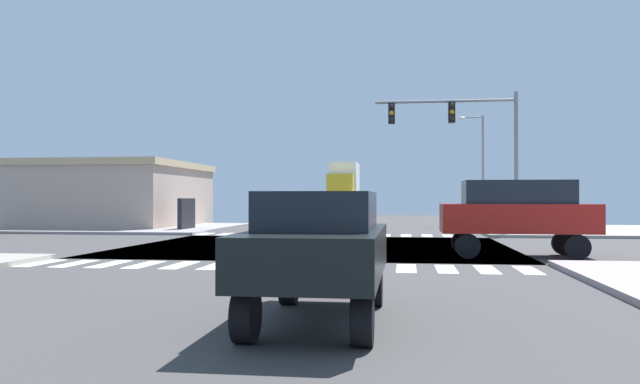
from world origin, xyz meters
TOP-DOWN VIEW (x-y plane):
  - ground at (0.00, 0.00)m, footprint 90.00×90.00m
  - sidewalk_corner_ne at (13.00, 12.00)m, footprint 12.00×12.00m
  - sidewalk_corner_nw at (-13.00, 12.00)m, footprint 12.00×12.00m
  - crosswalk_near at (-0.25, -7.30)m, footprint 13.50×2.00m
  - crosswalk_far at (-0.25, 7.30)m, footprint 13.50×2.00m
  - traffic_signal_mast at (5.91, 7.75)m, footprint 6.85×0.55m
  - street_lamp at (8.11, 19.99)m, footprint 1.78×0.32m
  - bank_building at (-17.25, 14.21)m, footprint 15.98×10.95m
  - suv_nearside_1 at (6.63, -3.50)m, footprint 4.60×1.96m
  - sedan_farside_1 at (-5.00, 33.92)m, footprint 1.80×4.30m
  - sedan_queued_3 at (2.00, -14.55)m, footprint 1.80×4.30m
  - box_truck_trailing_1 at (-2.00, 30.17)m, footprint 2.40×7.20m

SIDE VIEW (x-z plane):
  - ground at x=0.00m, z-range -0.05..0.00m
  - crosswalk_near at x=-0.25m, z-range 0.00..0.01m
  - crosswalk_far at x=-0.25m, z-range 0.00..0.01m
  - sidewalk_corner_ne at x=13.00m, z-range 0.00..0.14m
  - sidewalk_corner_nw at x=-13.00m, z-range 0.00..0.14m
  - sedan_farside_1 at x=-5.00m, z-range 0.18..2.06m
  - sedan_queued_3 at x=2.00m, z-range 0.18..2.06m
  - suv_nearside_1 at x=6.63m, z-range 0.22..2.56m
  - bank_building at x=-17.25m, z-range 0.01..4.04m
  - box_truck_trailing_1 at x=-2.00m, z-range 0.14..4.99m
  - street_lamp at x=8.11m, z-range 0.77..8.12m
  - traffic_signal_mast at x=5.91m, z-range 1.66..8.57m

